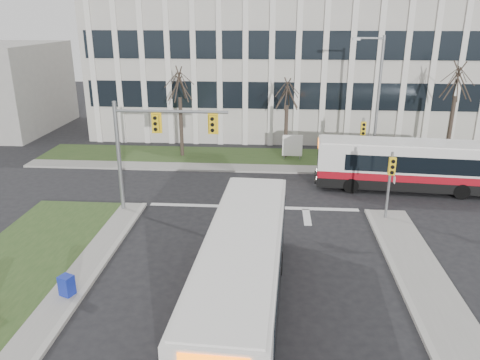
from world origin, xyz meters
name	(u,v)px	position (x,y,z in m)	size (l,w,h in m)	color
ground	(244,284)	(0.00, 0.00, 0.00)	(120.00, 120.00, 0.00)	black
sidewalk_west	(16,358)	(-7.00, -5.00, 0.07)	(1.20, 26.00, 0.14)	#9E9B93
sidewalk_cross	(328,170)	(5.00, 15.20, 0.07)	(44.00, 1.60, 0.14)	#9E9B93
building_lawn	(324,159)	(5.00, 18.00, 0.06)	(44.00, 5.00, 0.12)	#2B451D
office_building	(316,64)	(5.00, 30.00, 6.00)	(40.00, 16.00, 12.00)	#BBB7AC
mast_arm_signal	(148,138)	(-5.62, 7.16, 4.26)	(6.11, 0.38, 6.20)	slate
signal_pole_near	(390,177)	(7.20, 6.90, 2.50)	(0.34, 0.39, 3.80)	slate
signal_pole_far	(362,137)	(7.20, 15.40, 2.50)	(0.34, 0.39, 3.80)	slate
streetlight	(376,96)	(8.03, 16.20, 5.19)	(2.15, 0.25, 9.20)	slate
directory_sign	(292,146)	(2.50, 17.50, 1.17)	(1.50, 0.12, 2.00)	slate
tree_left	(179,85)	(-6.00, 18.00, 5.51)	(1.80, 1.80, 7.70)	#42352B
tree_mid	(287,95)	(2.00, 18.20, 4.88)	(1.80, 1.80, 6.82)	#42352B
tree_right	(457,83)	(14.00, 18.00, 5.91)	(1.80, 1.80, 8.25)	#42352B
bus_main	(243,276)	(0.11, -1.97, 1.60)	(2.61, 12.03, 3.21)	silver
bus_cross	(411,167)	(9.63, 11.78, 1.53)	(2.48, 11.44, 3.05)	silver
newspaper_box_blue	(67,287)	(-6.80, -1.44, 0.47)	(0.50, 0.45, 0.95)	#162799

